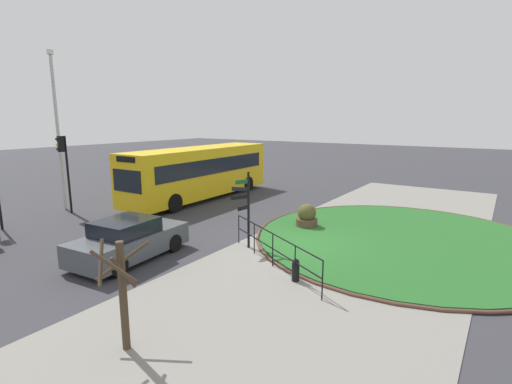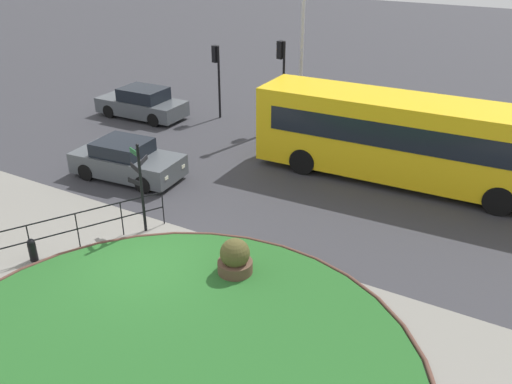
{
  "view_description": "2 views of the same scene",
  "coord_description": "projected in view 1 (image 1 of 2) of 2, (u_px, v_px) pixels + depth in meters",
  "views": [
    {
      "loc": [
        -12.3,
        -6.34,
        4.76
      ],
      "look_at": [
        0.3,
        2.15,
        1.81
      ],
      "focal_mm": 26.4,
      "sensor_mm": 36.0,
      "label": 1
    },
    {
      "loc": [
        8.96,
        -9.51,
        8.56
      ],
      "look_at": [
        2.29,
        2.07,
        1.95
      ],
      "focal_mm": 38.14,
      "sensor_mm": 36.0,
      "label": 2
    }
  ],
  "objects": [
    {
      "name": "sidewalk_paving",
      "position": [
        347.0,
        255.0,
        13.34
      ],
      "size": [
        32.0,
        8.13,
        0.02
      ],
      "primitive_type": "cube",
      "color": "gray",
      "rests_on": "ground"
    },
    {
      "name": "traffic_light_near",
      "position": [
        64.0,
        157.0,
        18.72
      ],
      "size": [
        0.48,
        0.31,
        3.95
      ],
      "rotation": [
        0.0,
        0.0,
        2.92
      ],
      "color": "black",
      "rests_on": "ground"
    },
    {
      "name": "ground",
      "position": [
        298.0,
        246.0,
        14.4
      ],
      "size": [
        120.0,
        120.0,
        0.0
      ],
      "primitive_type": "plane",
      "color": "#333338"
    },
    {
      "name": "car_near_lane",
      "position": [
        129.0,
        240.0,
        12.93
      ],
      "size": [
        4.26,
        2.21,
        1.43
      ],
      "rotation": [
        0.0,
        0.0,
        0.09
      ],
      "color": "#474C51",
      "rests_on": "ground"
    },
    {
      "name": "bus_yellow",
      "position": [
        200.0,
        171.0,
        22.65
      ],
      "size": [
        10.91,
        2.78,
        3.09
      ],
      "rotation": [
        0.0,
        0.0,
        3.18
      ],
      "color": "yellow",
      "rests_on": "ground"
    },
    {
      "name": "signpost_directional",
      "position": [
        246.0,
        205.0,
        13.77
      ],
      "size": [
        0.7,
        0.66,
        2.9
      ],
      "color": "black",
      "rests_on": "ground"
    },
    {
      "name": "street_tree_bare",
      "position": [
        121.0,
        288.0,
        7.67
      ],
      "size": [
        1.44,
        1.44,
        2.37
      ],
      "color": "#423323",
      "rests_on": "ground"
    },
    {
      "name": "grass_island",
      "position": [
        402.0,
        239.0,
        14.99
      ],
      "size": [
        11.39,
        11.39,
        0.1
      ],
      "primitive_type": "cylinder",
      "color": "#235B23",
      "rests_on": "ground"
    },
    {
      "name": "lamppost_tall",
      "position": [
        57.0,
        127.0,
        19.4
      ],
      "size": [
        0.32,
        0.32,
        8.16
      ],
      "color": "#B7B7BC",
      "rests_on": "ground"
    },
    {
      "name": "grass_kerb_ring",
      "position": [
        402.0,
        239.0,
        14.99
      ],
      "size": [
        11.7,
        11.7,
        0.11
      ],
      "primitive_type": "torus",
      "color": "brown",
      "rests_on": "ground"
    },
    {
      "name": "railing_grass_edge",
      "position": [
        273.0,
        245.0,
        12.2
      ],
      "size": [
        2.6,
        4.68,
        1.14
      ],
      "rotation": [
        0.0,
        0.0,
        4.21
      ],
      "color": "black",
      "rests_on": "ground"
    },
    {
      "name": "planter_near_signpost",
      "position": [
        307.0,
        217.0,
        16.68
      ],
      "size": [
        0.95,
        0.95,
        1.09
      ],
      "color": "brown",
      "rests_on": "ground"
    },
    {
      "name": "bollard_foreground",
      "position": [
        296.0,
        270.0,
        11.16
      ],
      "size": [
        0.23,
        0.23,
        0.71
      ],
      "color": "black",
      "rests_on": "ground"
    }
  ]
}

